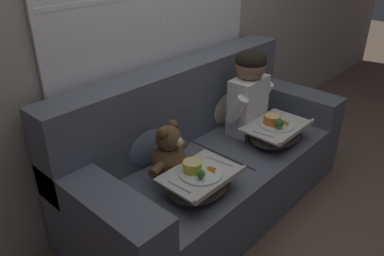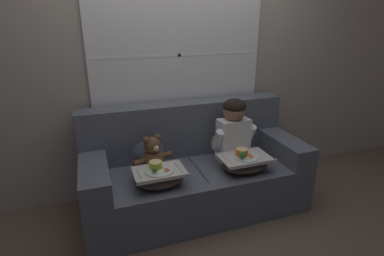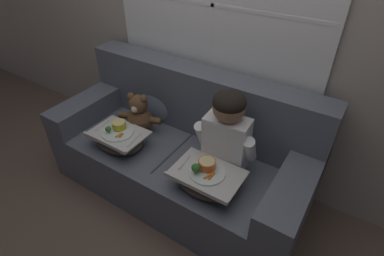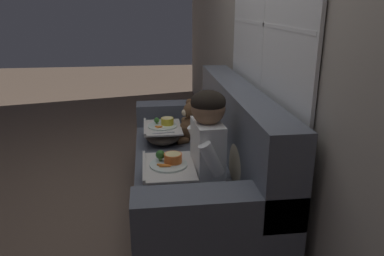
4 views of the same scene
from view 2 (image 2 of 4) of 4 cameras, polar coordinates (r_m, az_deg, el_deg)
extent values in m
plane|color=brown|center=(2.93, 0.66, -14.67)|extent=(14.00, 14.00, 0.00)
cube|color=#A89E8E|center=(2.91, -2.72, 12.74)|extent=(8.00, 0.05, 2.60)
cube|color=white|center=(2.86, -2.48, 13.69)|extent=(1.65, 0.02, 1.16)
cube|color=black|center=(2.87, -2.52, 13.70)|extent=(1.60, 0.01, 1.11)
cube|color=white|center=(2.86, -2.46, 13.68)|extent=(0.02, 0.02, 1.11)
cube|color=white|center=(2.86, -2.46, 13.68)|extent=(1.60, 0.02, 0.02)
cube|color=#565B66|center=(2.82, 0.67, -11.10)|extent=(1.95, 0.84, 0.43)
cube|color=#565B66|center=(2.88, -1.41, -0.02)|extent=(1.95, 0.22, 0.51)
cube|color=#565B66|center=(2.54, -18.20, -7.96)|extent=(0.22, 0.84, 0.19)
cube|color=#565B66|center=(3.05, 16.20, -2.90)|extent=(0.22, 0.84, 0.19)
cube|color=#3D424C|center=(2.69, 0.84, -7.37)|extent=(0.01, 0.58, 0.01)
ellipsoid|color=#C1B293|center=(2.98, 5.99, -1.17)|extent=(0.36, 0.17, 0.37)
ellipsoid|color=slate|center=(2.76, -8.42, -3.05)|extent=(0.35, 0.17, 0.37)
cube|color=white|center=(2.79, 7.82, -2.17)|extent=(0.30, 0.18, 0.39)
sphere|color=#936B4C|center=(2.70, 8.10, 3.37)|extent=(0.20, 0.20, 0.20)
ellipsoid|color=black|center=(2.69, 8.14, 4.09)|extent=(0.21, 0.21, 0.14)
cylinder|color=white|center=(2.69, 4.95, -2.25)|extent=(0.08, 0.16, 0.22)
cylinder|color=white|center=(2.86, 10.91, -1.22)|extent=(0.08, 0.16, 0.22)
sphere|color=brown|center=(2.60, -7.42, -6.21)|extent=(0.20, 0.20, 0.20)
sphere|color=brown|center=(2.54, -7.57, -3.23)|extent=(0.14, 0.14, 0.14)
sphere|color=brown|center=(2.50, -8.68, -2.31)|extent=(0.06, 0.06, 0.06)
sphere|color=brown|center=(2.54, -6.59, -1.80)|extent=(0.06, 0.06, 0.06)
sphere|color=beige|center=(2.49, -6.87, -3.87)|extent=(0.05, 0.05, 0.05)
sphere|color=black|center=(2.48, -6.71, -3.90)|extent=(0.02, 0.02, 0.02)
cylinder|color=brown|center=(2.54, -10.01, -6.51)|extent=(0.11, 0.08, 0.05)
cylinder|color=brown|center=(2.65, -4.99, -5.13)|extent=(0.11, 0.08, 0.05)
cylinder|color=brown|center=(2.54, -7.16, -8.80)|extent=(0.08, 0.10, 0.05)
cylinder|color=brown|center=(2.57, -5.38, -8.27)|extent=(0.08, 0.10, 0.05)
ellipsoid|color=#473D33|center=(2.66, 10.00, -6.79)|extent=(0.42, 0.30, 0.11)
cube|color=beige|center=(2.63, 10.08, -5.58)|extent=(0.44, 0.31, 0.01)
cube|color=beige|center=(2.51, 11.73, -6.65)|extent=(0.44, 0.02, 0.02)
cylinder|color=silver|center=(2.63, 10.10, -5.35)|extent=(0.23, 0.23, 0.01)
cylinder|color=orange|center=(2.63, 9.43, -4.51)|extent=(0.11, 0.11, 0.05)
cylinder|color=#E5D189|center=(2.62, 9.46, -4.04)|extent=(0.10, 0.10, 0.01)
sphere|color=#38702D|center=(2.55, 9.58, -5.04)|extent=(0.06, 0.06, 0.06)
cylinder|color=#7A9E56|center=(2.56, 9.54, -5.63)|extent=(0.02, 0.02, 0.03)
cylinder|color=orange|center=(2.61, 11.00, -5.31)|extent=(0.03, 0.07, 0.01)
cylinder|color=orange|center=(2.63, 11.23, -5.16)|extent=(0.02, 0.07, 0.01)
cube|color=silver|center=(2.56, 6.73, -5.98)|extent=(0.03, 0.14, 0.01)
ellipsoid|color=#473D33|center=(2.41, -6.15, -9.55)|extent=(0.39, 0.28, 0.11)
cube|color=beige|center=(2.38, -6.20, -8.26)|extent=(0.41, 0.30, 0.01)
cube|color=beige|center=(2.26, -5.38, -9.55)|extent=(0.41, 0.02, 0.02)
cylinder|color=silver|center=(2.38, -6.21, -8.00)|extent=(0.23, 0.23, 0.01)
cylinder|color=yellow|center=(2.39, -6.95, -6.95)|extent=(0.10, 0.10, 0.05)
cylinder|color=#E5D189|center=(2.38, -6.98, -6.47)|extent=(0.09, 0.09, 0.01)
sphere|color=#38702D|center=(2.32, -7.15, -7.87)|extent=(0.04, 0.04, 0.04)
cylinder|color=#7A9E56|center=(2.33, -7.12, -8.35)|extent=(0.02, 0.02, 0.02)
cylinder|color=orange|center=(2.35, -5.02, -7.99)|extent=(0.01, 0.05, 0.01)
cylinder|color=orange|center=(2.36, -4.66, -7.82)|extent=(0.02, 0.05, 0.01)
cube|color=silver|center=(2.35, -10.01, -8.57)|extent=(0.02, 0.14, 0.01)
cube|color=silver|center=(2.41, -2.52, -7.49)|extent=(0.03, 0.17, 0.01)
camera|label=1|loc=(1.25, -59.33, 10.85)|focal=35.00mm
camera|label=3|loc=(2.06, 48.37, 19.25)|focal=28.00mm
camera|label=4|loc=(3.82, 41.24, 12.50)|focal=35.00mm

